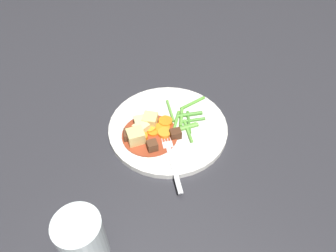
# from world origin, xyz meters

# --- Properties ---
(ground_plane) EXTENTS (3.00, 3.00, 0.00)m
(ground_plane) POSITION_xyz_m (0.00, 0.00, 0.00)
(ground_plane) COLOR #2D2D33
(dinner_plate) EXTENTS (0.27, 0.27, 0.01)m
(dinner_plate) POSITION_xyz_m (0.00, 0.00, 0.01)
(dinner_plate) COLOR white
(dinner_plate) RESTS_ON ground_plane
(stew_sauce) EXTENTS (0.13, 0.13, 0.00)m
(stew_sauce) POSITION_xyz_m (0.05, -0.01, 0.01)
(stew_sauce) COLOR #93381E
(stew_sauce) RESTS_ON dinner_plate
(carrot_slice_0) EXTENTS (0.04, 0.04, 0.01)m
(carrot_slice_0) POSITION_xyz_m (-0.00, -0.01, 0.02)
(carrot_slice_0) COLOR orange
(carrot_slice_0) RESTS_ON dinner_plate
(carrot_slice_1) EXTENTS (0.04, 0.04, 0.01)m
(carrot_slice_1) POSITION_xyz_m (0.02, -0.00, 0.02)
(carrot_slice_1) COLOR orange
(carrot_slice_1) RESTS_ON dinner_plate
(carrot_slice_2) EXTENTS (0.04, 0.04, 0.01)m
(carrot_slice_2) POSITION_xyz_m (0.04, -0.01, 0.02)
(carrot_slice_2) COLOR orange
(carrot_slice_2) RESTS_ON dinner_plate
(carrot_slice_3) EXTENTS (0.04, 0.04, 0.01)m
(carrot_slice_3) POSITION_xyz_m (0.04, -0.02, 0.02)
(carrot_slice_3) COLOR orange
(carrot_slice_3) RESTS_ON dinner_plate
(carrot_slice_4) EXTENTS (0.03, 0.03, 0.01)m
(carrot_slice_4) POSITION_xyz_m (0.07, -0.01, 0.02)
(carrot_slice_4) COLOR orange
(carrot_slice_4) RESTS_ON dinner_plate
(carrot_slice_5) EXTENTS (0.04, 0.04, 0.01)m
(carrot_slice_5) POSITION_xyz_m (0.02, 0.01, 0.02)
(carrot_slice_5) COLOR orange
(carrot_slice_5) RESTS_ON dinner_plate
(potato_chunk_0) EXTENTS (0.04, 0.04, 0.03)m
(potato_chunk_0) POSITION_xyz_m (0.03, -0.03, 0.03)
(potato_chunk_0) COLOR #E5CC7A
(potato_chunk_0) RESTS_ON dinner_plate
(potato_chunk_1) EXTENTS (0.03, 0.03, 0.03)m
(potato_chunk_1) POSITION_xyz_m (0.06, -0.03, 0.03)
(potato_chunk_1) COLOR #EAD68C
(potato_chunk_1) RESTS_ON dinner_plate
(potato_chunk_2) EXTENTS (0.05, 0.04, 0.03)m
(potato_chunk_2) POSITION_xyz_m (0.08, -0.02, 0.03)
(potato_chunk_2) COLOR #E5CC7A
(potato_chunk_2) RESTS_ON dinner_plate
(potato_chunk_3) EXTENTS (0.04, 0.04, 0.02)m
(potato_chunk_3) POSITION_xyz_m (0.04, -0.04, 0.03)
(potato_chunk_3) COLOR #EAD68C
(potato_chunk_3) RESTS_ON dinner_plate
(meat_chunk_0) EXTENTS (0.03, 0.03, 0.02)m
(meat_chunk_0) POSITION_xyz_m (0.01, 0.04, 0.02)
(meat_chunk_0) COLOR #4C2B19
(meat_chunk_0) RESTS_ON dinner_plate
(meat_chunk_1) EXTENTS (0.03, 0.03, 0.02)m
(meat_chunk_1) POSITION_xyz_m (0.07, 0.03, 0.02)
(meat_chunk_1) COLOR #56331E
(meat_chunk_1) RESTS_ON dinner_plate
(meat_chunk_2) EXTENTS (0.04, 0.04, 0.02)m
(meat_chunk_2) POSITION_xyz_m (0.08, -0.03, 0.02)
(meat_chunk_2) COLOR #56331E
(meat_chunk_2) RESTS_ON dinner_plate
(green_bean_0) EXTENTS (0.05, 0.04, 0.01)m
(green_bean_0) POSITION_xyz_m (-0.06, 0.01, 0.02)
(green_bean_0) COLOR #4C8E33
(green_bean_0) RESTS_ON dinner_plate
(green_bean_1) EXTENTS (0.05, 0.03, 0.01)m
(green_bean_1) POSITION_xyz_m (-0.03, 0.04, 0.02)
(green_bean_1) COLOR #66AD42
(green_bean_1) RESTS_ON dinner_plate
(green_bean_2) EXTENTS (0.05, 0.04, 0.01)m
(green_bean_2) POSITION_xyz_m (-0.04, 0.01, 0.02)
(green_bean_2) COLOR #66AD42
(green_bean_2) RESTS_ON dinner_plate
(green_bean_3) EXTENTS (0.07, 0.02, 0.01)m
(green_bean_3) POSITION_xyz_m (-0.09, -0.01, 0.02)
(green_bean_3) COLOR #599E38
(green_bean_3) RESTS_ON dinner_plate
(green_bean_4) EXTENTS (0.07, 0.04, 0.01)m
(green_bean_4) POSITION_xyz_m (-0.02, 0.03, 0.02)
(green_bean_4) COLOR #66AD42
(green_bean_4) RESTS_ON dinner_plate
(green_bean_5) EXTENTS (0.04, 0.06, 0.01)m
(green_bean_5) POSITION_xyz_m (-0.04, -0.03, 0.02)
(green_bean_5) COLOR #66AD42
(green_bean_5) RESTS_ON dinner_plate
(green_bean_6) EXTENTS (0.05, 0.04, 0.01)m
(green_bean_6) POSITION_xyz_m (-0.06, 0.01, 0.02)
(green_bean_6) COLOR #66AD42
(green_bean_6) RESTS_ON dinner_plate
(green_bean_7) EXTENTS (0.07, 0.05, 0.01)m
(green_bean_7) POSITION_xyz_m (-0.02, 0.01, 0.02)
(green_bean_7) COLOR #66AD42
(green_bean_7) RESTS_ON dinner_plate
(green_bean_8) EXTENTS (0.04, 0.06, 0.01)m
(green_bean_8) POSITION_xyz_m (-0.02, 0.04, 0.02)
(green_bean_8) COLOR #66AD42
(green_bean_8) RESTS_ON dinner_plate
(green_bean_9) EXTENTS (0.05, 0.04, 0.01)m
(green_bean_9) POSITION_xyz_m (-0.05, 0.03, 0.02)
(green_bean_9) COLOR #4C8E33
(green_bean_9) RESTS_ON dinner_plate
(green_bean_10) EXTENTS (0.05, 0.05, 0.01)m
(green_bean_10) POSITION_xyz_m (-0.04, 0.03, 0.02)
(green_bean_10) COLOR #4C8E33
(green_bean_10) RESTS_ON dinner_plate
(fork) EXTENTS (0.11, 0.16, 0.00)m
(fork) POSITION_xyz_m (0.06, 0.07, 0.01)
(fork) COLOR silver
(fork) RESTS_ON dinner_plate
(water_glass) EXTENTS (0.08, 0.08, 0.11)m
(water_glass) POSITION_xyz_m (0.30, 0.11, 0.05)
(water_glass) COLOR silver
(water_glass) RESTS_ON ground_plane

